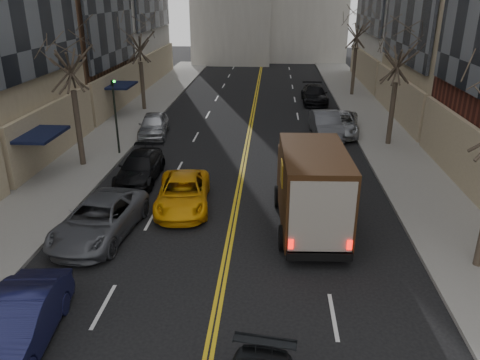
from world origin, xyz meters
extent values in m
cube|color=slate|center=(-9.00, 27.00, 0.07)|extent=(4.00, 66.00, 0.15)
cube|color=slate|center=(9.00, 27.00, 0.07)|extent=(4.00, 66.00, 0.15)
cube|color=black|center=(-10.00, 18.00, 2.40)|extent=(2.00, 3.00, 0.15)
cube|color=black|center=(-10.90, 18.00, 1.35)|extent=(0.20, 3.00, 2.50)
cube|color=black|center=(-10.00, 31.00, 2.40)|extent=(2.00, 3.00, 0.15)
cube|color=black|center=(-10.90, 31.00, 1.35)|extent=(0.20, 3.00, 2.50)
cylinder|color=#382D23|center=(-8.80, 20.00, 2.17)|extent=(0.30, 0.30, 4.05)
cylinder|color=#382D23|center=(-8.80, 33.00, 1.99)|extent=(0.30, 0.30, 3.69)
cylinder|color=#382D23|center=(8.80, 25.00, 2.04)|extent=(0.30, 0.30, 3.78)
cylinder|color=#382D23|center=(8.80, 40.00, 2.22)|extent=(0.30, 0.30, 4.14)
cylinder|color=black|center=(-7.40, 22.00, 2.05)|extent=(0.12, 0.12, 3.80)
imported|color=black|center=(-7.40, 22.00, 4.40)|extent=(0.15, 0.18, 0.90)
sphere|color=#0CE526|center=(-7.25, 21.90, 4.35)|extent=(0.14, 0.14, 0.14)
cube|color=black|center=(3.14, 13.59, 0.55)|extent=(2.46, 6.46, 0.30)
cube|color=black|center=(3.03, 15.93, 1.54)|extent=(2.41, 1.79, 2.09)
cube|color=black|center=(3.16, 13.04, 1.99)|extent=(2.60, 4.98, 2.99)
cube|color=black|center=(3.27, 10.52, 0.55)|extent=(2.30, 0.28, 0.30)
cube|color=red|center=(2.27, 10.46, 1.00)|extent=(0.18, 0.07, 0.35)
cube|color=red|center=(4.26, 10.55, 1.00)|extent=(0.18, 0.07, 0.35)
cube|color=gold|center=(1.94, 13.04, 2.59)|extent=(0.08, 0.90, 0.90)
cube|color=gold|center=(4.37, 13.14, 2.59)|extent=(0.08, 0.90, 0.90)
cylinder|color=black|center=(1.87, 15.63, 0.48)|extent=(0.32, 0.97, 0.96)
cylinder|color=black|center=(4.22, 15.73, 0.48)|extent=(0.32, 0.97, 0.96)
cylinder|color=black|center=(2.04, 11.85, 0.48)|extent=(0.32, 0.97, 0.96)
cylinder|color=black|center=(4.38, 11.95, 0.48)|extent=(0.32, 0.97, 0.96)
imported|color=orange|center=(-2.33, 15.21, 0.68)|extent=(2.74, 5.07, 1.35)
imported|color=black|center=(2.44, 14.88, 0.91)|extent=(0.58, 0.75, 1.82)
imported|color=#111336|center=(-5.10, 6.16, 0.74)|extent=(2.00, 4.63, 1.48)
imported|color=#505158|center=(-5.10, 12.36, 0.73)|extent=(2.96, 5.49, 1.46)
imported|color=black|center=(-5.10, 18.27, 0.68)|extent=(1.98, 4.69, 1.35)
imported|color=#AEB0B6|center=(-6.30, 26.04, 0.75)|extent=(2.33, 4.62, 1.51)
imported|color=#4A4C51|center=(5.10, 26.76, 0.80)|extent=(1.95, 4.95, 1.60)
imported|color=#B2B6BB|center=(6.14, 27.49, 0.71)|extent=(2.99, 5.37, 1.42)
imported|color=black|center=(5.10, 36.73, 0.73)|extent=(2.14, 5.08, 1.47)
camera|label=1|loc=(1.52, -3.54, 9.01)|focal=35.00mm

